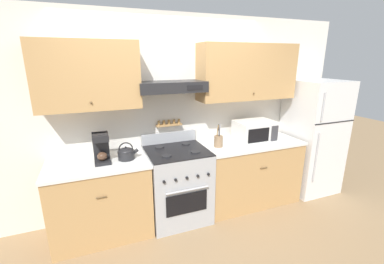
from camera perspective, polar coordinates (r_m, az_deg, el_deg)
name	(u,v)px	position (r m, az deg, el deg)	size (l,w,h in m)	color
ground_plane	(187,231)	(3.33, -1.21, -21.12)	(16.00, 16.00, 0.00)	#937551
wall_back	(174,101)	(3.32, -4.10, 6.83)	(5.20, 0.46, 2.55)	silver
counter_left	(101,198)	(3.24, -19.48, -13.71)	(1.09, 0.69, 0.90)	tan
counter_right	(248,172)	(3.80, 12.36, -8.57)	(1.40, 0.69, 0.90)	tan
stove_range	(177,184)	(3.34, -3.27, -11.44)	(0.74, 0.72, 1.07)	#ADAFB5
refrigerator	(312,137)	(4.34, 25.19, -0.97)	(0.73, 0.72, 1.71)	white
tea_kettle	(126,153)	(3.02, -14.39, -4.57)	(0.24, 0.19, 0.20)	#232326
coffee_maker	(101,147)	(3.00, -19.53, -3.20)	(0.17, 0.23, 0.33)	black
microwave	(255,131)	(3.62, 13.73, 0.15)	(0.53, 0.37, 0.29)	white
utensil_crock	(218,141)	(3.34, 5.89, -1.96)	(0.11, 0.11, 0.30)	#8E7051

